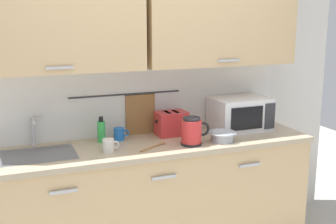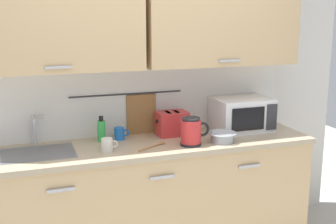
{
  "view_description": "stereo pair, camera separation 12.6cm",
  "coord_description": "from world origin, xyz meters",
  "px_view_note": "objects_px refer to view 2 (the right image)",
  "views": [
    {
      "loc": [
        -1.04,
        -2.72,
        1.85
      ],
      "look_at": [
        0.16,
        0.33,
        1.12
      ],
      "focal_mm": 47.42,
      "sensor_mm": 36.0,
      "label": 1
    },
    {
      "loc": [
        -0.92,
        -2.76,
        1.85
      ],
      "look_at": [
        0.16,
        0.33,
        1.12
      ],
      "focal_mm": 47.42,
      "sensor_mm": 36.0,
      "label": 2
    }
  ],
  "objects_px": {
    "toaster": "(172,123)",
    "microwave": "(242,114)",
    "mixing_bowl": "(223,136)",
    "dish_soap_bottle": "(101,130)",
    "mug_by_kettle": "(120,133)",
    "wooden_spoon": "(155,145)",
    "mug_near_sink": "(107,145)",
    "electric_kettle": "(191,132)"
  },
  "relations": [
    {
      "from": "dish_soap_bottle",
      "to": "microwave",
      "type": "bearing_deg",
      "value": -2.65
    },
    {
      "from": "electric_kettle",
      "to": "mug_by_kettle",
      "type": "distance_m",
      "value": 0.57
    },
    {
      "from": "toaster",
      "to": "mug_by_kettle",
      "type": "distance_m",
      "value": 0.43
    },
    {
      "from": "mixing_bowl",
      "to": "wooden_spoon",
      "type": "relative_size",
      "value": 0.86
    },
    {
      "from": "mixing_bowl",
      "to": "microwave",
      "type": "bearing_deg",
      "value": 41.21
    },
    {
      "from": "mixing_bowl",
      "to": "toaster",
      "type": "xyz_separation_m",
      "value": [
        -0.29,
        0.31,
        0.05
      ]
    },
    {
      "from": "toaster",
      "to": "microwave",
      "type": "bearing_deg",
      "value": -4.33
    },
    {
      "from": "microwave",
      "to": "electric_kettle",
      "type": "bearing_deg",
      "value": -154.99
    },
    {
      "from": "mug_by_kettle",
      "to": "mug_near_sink",
      "type": "bearing_deg",
      "value": -119.47
    },
    {
      "from": "wooden_spoon",
      "to": "mug_near_sink",
      "type": "bearing_deg",
      "value": -178.86
    },
    {
      "from": "microwave",
      "to": "dish_soap_bottle",
      "type": "height_order",
      "value": "microwave"
    },
    {
      "from": "microwave",
      "to": "wooden_spoon",
      "type": "bearing_deg",
      "value": -165.99
    },
    {
      "from": "mug_near_sink",
      "to": "wooden_spoon",
      "type": "height_order",
      "value": "mug_near_sink"
    },
    {
      "from": "mug_near_sink",
      "to": "dish_soap_bottle",
      "type": "bearing_deg",
      "value": 87.67
    },
    {
      "from": "microwave",
      "to": "mug_near_sink",
      "type": "relative_size",
      "value": 3.83
    },
    {
      "from": "toaster",
      "to": "dish_soap_bottle",
      "type": "bearing_deg",
      "value": 179.13
    },
    {
      "from": "toaster",
      "to": "mug_by_kettle",
      "type": "xyz_separation_m",
      "value": [
        -0.42,
        0.01,
        -0.05
      ]
    },
    {
      "from": "dish_soap_bottle",
      "to": "mug_by_kettle",
      "type": "height_order",
      "value": "dish_soap_bottle"
    },
    {
      "from": "mug_near_sink",
      "to": "wooden_spoon",
      "type": "xyz_separation_m",
      "value": [
        0.36,
        0.01,
        -0.04
      ]
    },
    {
      "from": "dish_soap_bottle",
      "to": "wooden_spoon",
      "type": "height_order",
      "value": "dish_soap_bottle"
    },
    {
      "from": "mug_near_sink",
      "to": "mixing_bowl",
      "type": "distance_m",
      "value": 0.87
    },
    {
      "from": "dish_soap_bottle",
      "to": "toaster",
      "type": "distance_m",
      "value": 0.57
    },
    {
      "from": "electric_kettle",
      "to": "wooden_spoon",
      "type": "relative_size",
      "value": 0.91
    },
    {
      "from": "mixing_bowl",
      "to": "mug_by_kettle",
      "type": "distance_m",
      "value": 0.79
    },
    {
      "from": "mug_near_sink",
      "to": "mixing_bowl",
      "type": "xyz_separation_m",
      "value": [
        0.87,
        -0.06,
        -0.0
      ]
    },
    {
      "from": "microwave",
      "to": "electric_kettle",
      "type": "xyz_separation_m",
      "value": [
        -0.56,
        -0.26,
        -0.03
      ]
    },
    {
      "from": "microwave",
      "to": "dish_soap_bottle",
      "type": "relative_size",
      "value": 2.35
    },
    {
      "from": "electric_kettle",
      "to": "mug_near_sink",
      "type": "distance_m",
      "value": 0.62
    },
    {
      "from": "mixing_bowl",
      "to": "toaster",
      "type": "distance_m",
      "value": 0.43
    },
    {
      "from": "electric_kettle",
      "to": "toaster",
      "type": "bearing_deg",
      "value": 97.76
    },
    {
      "from": "mug_by_kettle",
      "to": "electric_kettle",
      "type": "bearing_deg",
      "value": -34.18
    },
    {
      "from": "microwave",
      "to": "dish_soap_bottle",
      "type": "xyz_separation_m",
      "value": [
        -1.16,
        0.05,
        -0.05
      ]
    },
    {
      "from": "mug_near_sink",
      "to": "microwave",
      "type": "bearing_deg",
      "value": 10.2
    },
    {
      "from": "dish_soap_bottle",
      "to": "wooden_spoon",
      "type": "xyz_separation_m",
      "value": [
        0.34,
        -0.26,
        -0.08
      ]
    },
    {
      "from": "electric_kettle",
      "to": "mug_by_kettle",
      "type": "xyz_separation_m",
      "value": [
        -0.47,
        0.32,
        -0.05
      ]
    },
    {
      "from": "mixing_bowl",
      "to": "mug_by_kettle",
      "type": "xyz_separation_m",
      "value": [
        -0.72,
        0.32,
        0.0
      ]
    },
    {
      "from": "wooden_spoon",
      "to": "toaster",
      "type": "bearing_deg",
      "value": 48.45
    },
    {
      "from": "mug_near_sink",
      "to": "wooden_spoon",
      "type": "distance_m",
      "value": 0.36
    },
    {
      "from": "microwave",
      "to": "dish_soap_bottle",
      "type": "bearing_deg",
      "value": 177.35
    },
    {
      "from": "mug_near_sink",
      "to": "wooden_spoon",
      "type": "relative_size",
      "value": 0.48
    },
    {
      "from": "electric_kettle",
      "to": "mug_by_kettle",
      "type": "bearing_deg",
      "value": 145.82
    },
    {
      "from": "dish_soap_bottle",
      "to": "toaster",
      "type": "xyz_separation_m",
      "value": [
        0.57,
        -0.01,
        0.01
      ]
    }
  ]
}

